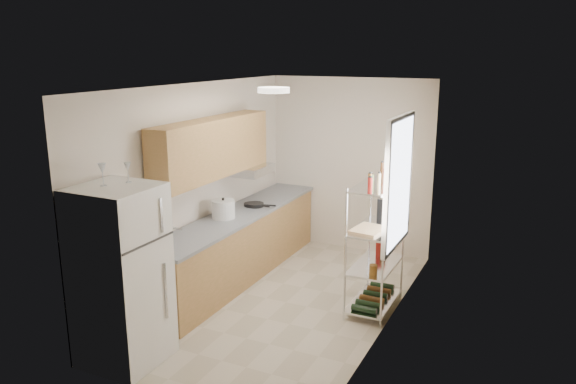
# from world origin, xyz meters

# --- Properties ---
(room) EXTENTS (2.52, 4.42, 2.62)m
(room) POSITION_xyz_m (0.00, 0.00, 1.30)
(room) COLOR beige
(room) RESTS_ON ground
(counter_run) EXTENTS (0.63, 3.51, 0.90)m
(counter_run) POSITION_xyz_m (-0.92, 0.44, 0.45)
(counter_run) COLOR #B37E4C
(counter_run) RESTS_ON ground
(upper_cabinets) EXTENTS (0.33, 2.20, 0.72)m
(upper_cabinets) POSITION_xyz_m (-1.05, 0.10, 1.81)
(upper_cabinets) COLOR #B37E4C
(upper_cabinets) RESTS_ON room
(range_hood) EXTENTS (0.50, 0.60, 0.12)m
(range_hood) POSITION_xyz_m (-1.00, 0.90, 1.39)
(range_hood) COLOR #B7BABC
(range_hood) RESTS_ON room
(window) EXTENTS (0.06, 1.00, 1.46)m
(window) POSITION_xyz_m (1.23, 0.35, 1.55)
(window) COLOR white
(window) RESTS_ON room
(bakers_rack) EXTENTS (0.45, 0.90, 1.73)m
(bakers_rack) POSITION_xyz_m (1.00, 0.30, 1.11)
(bakers_rack) COLOR silver
(bakers_rack) RESTS_ON ground
(ceiling_dome) EXTENTS (0.34, 0.34, 0.05)m
(ceiling_dome) POSITION_xyz_m (0.00, -0.30, 2.57)
(ceiling_dome) COLOR white
(ceiling_dome) RESTS_ON room
(refrigerator) EXTENTS (0.73, 0.73, 1.77)m
(refrigerator) POSITION_xyz_m (-0.87, -1.84, 0.88)
(refrigerator) COLOR white
(refrigerator) RESTS_ON ground
(wine_glass_a) EXTENTS (0.08, 0.08, 0.21)m
(wine_glass_a) POSITION_xyz_m (-0.96, -1.87, 1.87)
(wine_glass_a) COLOR silver
(wine_glass_a) RESTS_ON refrigerator
(wine_glass_b) EXTENTS (0.07, 0.07, 0.19)m
(wine_glass_b) POSITION_xyz_m (-0.85, -1.66, 1.86)
(wine_glass_b) COLOR silver
(wine_glass_b) RESTS_ON refrigerator
(rice_cooker) EXTENTS (0.29, 0.29, 0.24)m
(rice_cooker) POSITION_xyz_m (-0.97, 0.17, 1.02)
(rice_cooker) COLOR silver
(rice_cooker) RESTS_ON counter_run
(frying_pan_large) EXTENTS (0.24, 0.24, 0.04)m
(frying_pan_large) POSITION_xyz_m (-0.91, 0.82, 0.92)
(frying_pan_large) COLOR black
(frying_pan_large) RESTS_ON counter_run
(frying_pan_small) EXTENTS (0.29, 0.29, 0.05)m
(frying_pan_small) POSITION_xyz_m (-0.87, 0.82, 0.92)
(frying_pan_small) COLOR black
(frying_pan_small) RESTS_ON counter_run
(cutting_board) EXTENTS (0.37, 0.45, 0.03)m
(cutting_board) POSITION_xyz_m (0.96, 0.14, 1.02)
(cutting_board) COLOR tan
(cutting_board) RESTS_ON bakers_rack
(espresso_machine) EXTENTS (0.22, 0.29, 0.31)m
(espresso_machine) POSITION_xyz_m (1.06, 0.59, 1.17)
(espresso_machine) COLOR black
(espresso_machine) RESTS_ON bakers_rack
(storage_bag) EXTENTS (0.12, 0.16, 0.17)m
(storage_bag) POSITION_xyz_m (0.98, 0.63, 0.65)
(storage_bag) COLOR #A21D14
(storage_bag) RESTS_ON bakers_rack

